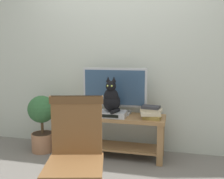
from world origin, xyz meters
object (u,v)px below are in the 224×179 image
object	(u,v)px
tv_stand	(113,128)
wooden_chair	(76,151)
media_box	(112,114)
tv	(115,90)
cat	(112,99)
book_stack	(151,113)
potted_plant	(42,120)

from	to	relation	value
tv_stand	wooden_chair	bearing A→B (deg)	-89.32
tv_stand	media_box	bearing A→B (deg)	-86.93
wooden_chair	tv	bearing A→B (deg)	90.64
tv	wooden_chair	bearing A→B (deg)	-89.36
tv	cat	xyz separation A→B (m)	(0.01, -0.18, -0.08)
wooden_chair	book_stack	size ratio (longest dim) A/B	3.60
book_stack	cat	bearing A→B (deg)	-175.23
wooden_chair	media_box	bearing A→B (deg)	90.51
media_box	wooden_chair	xyz separation A→B (m)	(0.01, -1.18, -0.01)
tv_stand	potted_plant	distance (m)	0.94
wooden_chair	tv_stand	bearing A→B (deg)	90.68
tv_stand	book_stack	size ratio (longest dim) A/B	4.85
media_box	wooden_chair	world-z (taller)	wooden_chair
book_stack	tv_stand	bearing A→B (deg)	172.91
wooden_chair	potted_plant	distance (m)	1.53
tv_stand	book_stack	world-z (taller)	book_stack
tv_stand	tv	distance (m)	0.48
tv_stand	tv	size ratio (longest dim) A/B	1.58
tv_stand	cat	bearing A→B (deg)	-86.66
tv_stand	media_box	size ratio (longest dim) A/B	3.62
cat	potted_plant	bearing A→B (deg)	178.90
tv_stand	book_stack	xyz separation A→B (m)	(0.47, -0.06, 0.24)
tv	media_box	xyz separation A→B (m)	(0.00, -0.17, -0.27)
tv	cat	world-z (taller)	tv
tv	book_stack	bearing A→B (deg)	-17.02
media_box	potted_plant	bearing A→B (deg)	179.72
wooden_chair	potted_plant	world-z (taller)	wooden_chair
tv	book_stack	distance (m)	0.55
tv	cat	distance (m)	0.20
wooden_chair	book_stack	distance (m)	1.29
tv	potted_plant	bearing A→B (deg)	-169.92
media_box	wooden_chair	size ratio (longest dim) A/B	0.37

